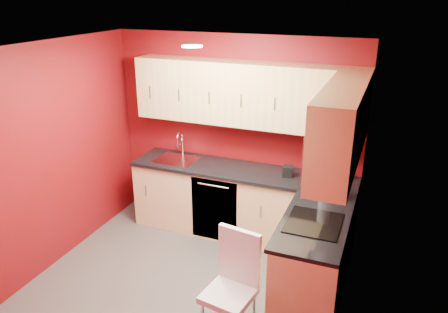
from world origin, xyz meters
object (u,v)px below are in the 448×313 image
Objects in this scene: sink at (177,157)px; paper_towel at (326,183)px; coffee_maker at (319,171)px; dining_chair at (229,289)px; microwave at (333,151)px; napkin_holder at (288,171)px.

sink reaches higher than paper_towel.
coffee_maker reaches higher than dining_chair.
paper_towel reaches higher than dining_chair.
sink is 0.51× the size of dining_chair.
microwave is at bearing -80.08° from paper_towel.
paper_towel is at bearing -72.31° from coffee_maker.
sink is 1.48m from napkin_holder.
paper_towel is (-0.11, 0.61, -0.59)m from microwave.
microwave is at bearing -25.60° from sink.
coffee_maker is (1.85, -0.07, 0.12)m from sink.
microwave is 1.46× the size of sink.
paper_towel is (1.99, -0.39, 0.12)m from sink.
microwave is at bearing -80.76° from coffee_maker.
paper_towel is (0.51, -0.39, 0.09)m from napkin_holder.
paper_towel is at bearing 75.39° from dining_chair.
microwave reaches higher than napkin_holder.
sink is at bearing 179.96° from napkin_holder.
coffee_maker is at bearing -2.12° from sink.
dining_chair is at bearing -133.68° from microwave.
paper_towel is 1.56m from dining_chair.
napkin_holder is (-0.62, 1.00, -0.69)m from microwave.
dining_chair is (-0.08, -1.73, -0.46)m from napkin_holder.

